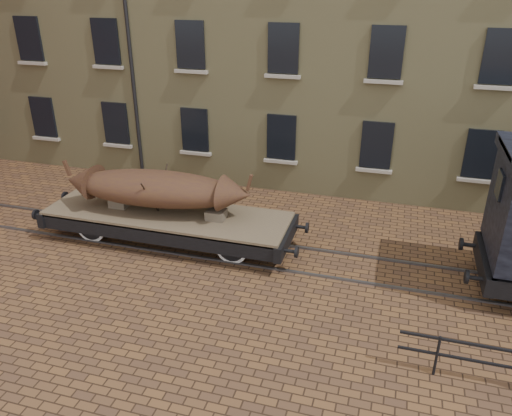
# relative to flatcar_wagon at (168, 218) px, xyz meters

# --- Properties ---
(ground) EXTENTS (90.00, 90.00, 0.00)m
(ground) POSITION_rel_flatcar_wagon_xyz_m (4.94, -0.00, -0.81)
(ground) COLOR #4E3322
(rail_track) EXTENTS (30.00, 1.52, 0.06)m
(rail_track) POSITION_rel_flatcar_wagon_xyz_m (4.94, -0.00, -0.78)
(rail_track) COLOR #59595E
(rail_track) RESTS_ON ground
(flatcar_wagon) EXTENTS (8.66, 2.35, 1.31)m
(flatcar_wagon) POSITION_rel_flatcar_wagon_xyz_m (0.00, 0.00, 0.00)
(flatcar_wagon) COLOR brown
(flatcar_wagon) RESTS_ON ground
(iron_boat) EXTENTS (6.07, 2.04, 1.48)m
(iron_boat) POSITION_rel_flatcar_wagon_xyz_m (-0.30, -0.00, 0.98)
(iron_boat) COLOR #4B3019
(iron_boat) RESTS_ON flatcar_wagon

